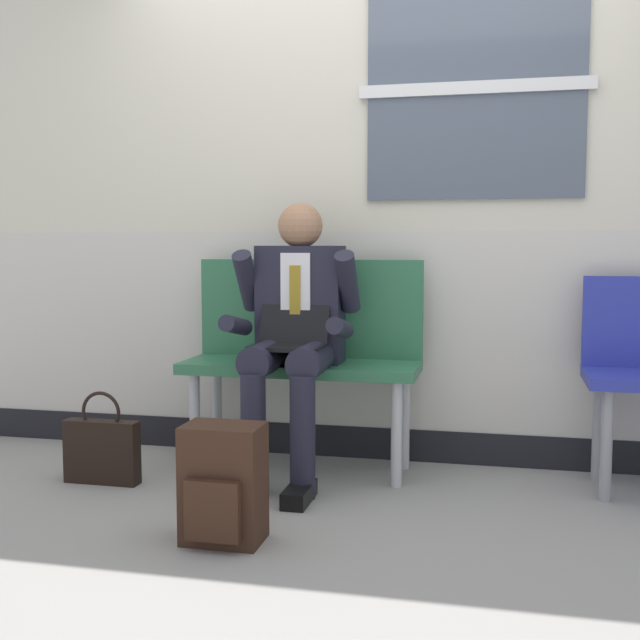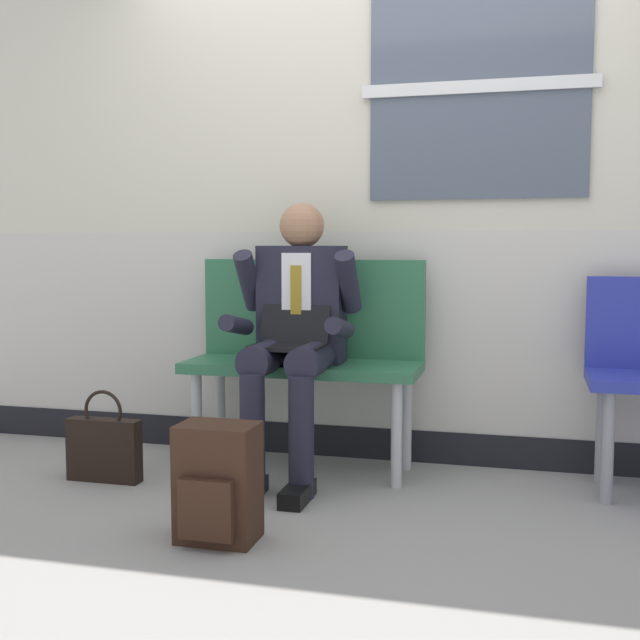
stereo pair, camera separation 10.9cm
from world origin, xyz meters
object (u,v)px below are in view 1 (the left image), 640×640
Objects in this scene: bench_with_person at (305,346)px; handbag at (102,449)px; person_seated at (294,330)px; backpack at (223,485)px.

bench_with_person is 1.05m from handbag.
person_seated reaches higher than backpack.
bench_with_person is 1.10m from backpack.
bench_with_person is 2.65× the size of handbag.
backpack is 1.02× the size of handbag.
backpack is at bearing -35.34° from handbag.
person_seated is 2.95× the size of backpack.
handbag is (-0.83, -0.47, -0.44)m from bench_with_person.
bench_with_person reaches higher than handbag.
handbag is at bearing -150.38° from bench_with_person.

